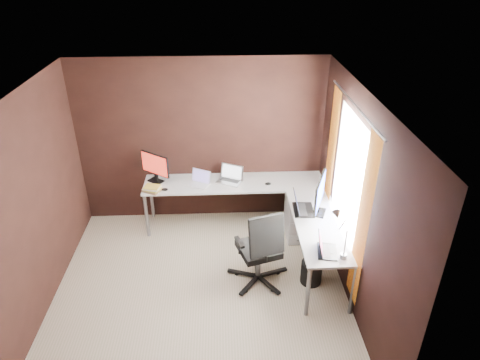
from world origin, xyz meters
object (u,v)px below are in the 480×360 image
desk_lamp (340,228)px  laptop_black_big (301,207)px  monitor_right (320,194)px  laptop_silver (230,178)px  laptop_black_small (325,249)px  drawer_pedestal (301,218)px  monitor_left (155,166)px  book_stack (152,189)px  wastebasket (311,272)px  office_chair (260,261)px  laptop_white (200,181)px

desk_lamp → laptop_black_big: bearing=108.1°
monitor_right → laptop_silver: monitor_right is taller
laptop_silver → laptop_black_small: 2.01m
drawer_pedestal → desk_lamp: (0.13, -1.39, 0.79)m
drawer_pedestal → monitor_left: size_ratio=1.36×
drawer_pedestal → book_stack: (-2.13, 0.15, 0.47)m
laptop_silver → wastebasket: laptop_silver is taller
monitor_right → book_stack: bearing=95.1°
laptop_black_small → laptop_silver: bearing=40.5°
laptop_black_small → office_chair: office_chair is taller
drawer_pedestal → monitor_right: monitor_right is taller
drawer_pedestal → laptop_black_small: laptop_black_small is taller
laptop_silver → laptop_black_big: bearing=-17.9°
laptop_silver → office_chair: bearing=-51.0°
drawer_pedestal → laptop_black_big: bearing=-103.6°
drawer_pedestal → laptop_black_small: 1.41m
monitor_left → office_chair: (1.42, -1.40, -0.66)m
laptop_white → monitor_left: bearing=-162.9°
monitor_right → laptop_black_small: 0.85m
laptop_black_small → desk_lamp: desk_lamp is taller
book_stack → wastebasket: book_stack is taller
laptop_black_small → laptop_black_big: bearing=17.8°
monitor_right → desk_lamp: desk_lamp is taller
monitor_left → laptop_black_big: size_ratio=1.14×
drawer_pedestal → laptop_silver: size_ratio=1.42×
monitor_right → office_chair: (-0.79, -0.44, -0.70)m
monitor_right → laptop_black_big: (-0.21, 0.06, -0.24)m
drawer_pedestal → desk_lamp: bearing=-84.5°
drawer_pedestal → office_chair: (-0.69, -0.96, 0.02)m
office_chair → monitor_left: bearing=117.7°
laptop_black_small → desk_lamp: bearing=-105.9°
laptop_white → laptop_silver: 0.46m
book_stack → wastebasket: bearing=-28.9°
laptop_white → laptop_black_small: bearing=-20.2°
laptop_black_small → office_chair: (-0.70, 0.37, -0.46)m
drawer_pedestal → monitor_right: bearing=-78.6°
monitor_right → monitor_left: bearing=88.3°
monitor_right → laptop_silver: size_ratio=1.40×
drawer_pedestal → laptop_black_big: size_ratio=1.56×
office_chair → laptop_white: bearing=103.7°
desk_lamp → drawer_pedestal: bearing=99.0°
desk_lamp → office_chair: size_ratio=0.53×
laptop_silver → desk_lamp: 2.14m
laptop_silver → office_chair: office_chair is taller
laptop_black_small → wastebasket: (-0.04, 0.32, -0.62)m
drawer_pedestal → laptop_silver: bearing=158.5°
office_chair → laptop_black_big: bearing=23.7°
monitor_left → wastebasket: size_ratio=1.43×
drawer_pedestal → laptop_black_small: size_ratio=1.75×
drawer_pedestal → wastebasket: size_ratio=1.95×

